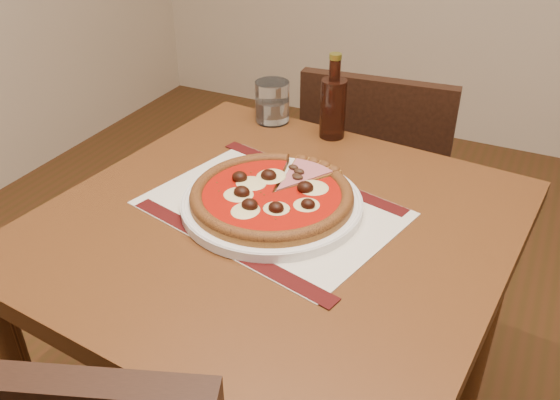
{
  "coord_description": "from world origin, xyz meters",
  "views": [
    {
      "loc": [
        -0.41,
        0.12,
        1.35
      ],
      "look_at": [
        -0.8,
        0.94,
        0.78
      ],
      "focal_mm": 38.0,
      "sensor_mm": 36.0,
      "label": 1
    }
  ],
  "objects_px": {
    "table": "(275,264)",
    "bottle": "(333,105)",
    "chair_far": "(376,185)",
    "plate": "(272,204)",
    "pizza": "(272,195)",
    "water_glass": "(272,102)"
  },
  "relations": [
    {
      "from": "table",
      "to": "plate",
      "type": "xyz_separation_m",
      "value": [
        -0.02,
        0.03,
        0.11
      ]
    },
    {
      "from": "table",
      "to": "bottle",
      "type": "bearing_deg",
      "value": 95.64
    },
    {
      "from": "table",
      "to": "bottle",
      "type": "relative_size",
      "value": 4.51
    },
    {
      "from": "table",
      "to": "chair_far",
      "type": "relative_size",
      "value": 1.05
    },
    {
      "from": "plate",
      "to": "chair_far",
      "type": "bearing_deg",
      "value": 88.01
    },
    {
      "from": "table",
      "to": "bottle",
      "type": "distance_m",
      "value": 0.41
    },
    {
      "from": "table",
      "to": "plate",
      "type": "height_order",
      "value": "plate"
    },
    {
      "from": "chair_far",
      "to": "plate",
      "type": "bearing_deg",
      "value": 82.45
    },
    {
      "from": "table",
      "to": "pizza",
      "type": "height_order",
      "value": "pizza"
    },
    {
      "from": "pizza",
      "to": "bottle",
      "type": "xyz_separation_m",
      "value": [
        -0.01,
        0.34,
        0.04
      ]
    },
    {
      "from": "plate",
      "to": "bottle",
      "type": "height_order",
      "value": "bottle"
    },
    {
      "from": "chair_far",
      "to": "table",
      "type": "bearing_deg",
      "value": 84.4
    },
    {
      "from": "bottle",
      "to": "chair_far",
      "type": "bearing_deg",
      "value": 82.72
    },
    {
      "from": "table",
      "to": "pizza",
      "type": "relative_size",
      "value": 2.9
    },
    {
      "from": "plate",
      "to": "pizza",
      "type": "bearing_deg",
      "value": -101.3
    },
    {
      "from": "chair_far",
      "to": "pizza",
      "type": "xyz_separation_m",
      "value": [
        -0.02,
        -0.62,
        0.31
      ]
    },
    {
      "from": "water_glass",
      "to": "chair_far",
      "type": "bearing_deg",
      "value": 54.05
    },
    {
      "from": "water_glass",
      "to": "plate",
      "type": "bearing_deg",
      "value": -63.57
    },
    {
      "from": "plate",
      "to": "water_glass",
      "type": "height_order",
      "value": "water_glass"
    },
    {
      "from": "pizza",
      "to": "bottle",
      "type": "relative_size",
      "value": 1.55
    },
    {
      "from": "pizza",
      "to": "bottle",
      "type": "distance_m",
      "value": 0.34
    },
    {
      "from": "table",
      "to": "pizza",
      "type": "xyz_separation_m",
      "value": [
        -0.02,
        0.03,
        0.13
      ]
    }
  ]
}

